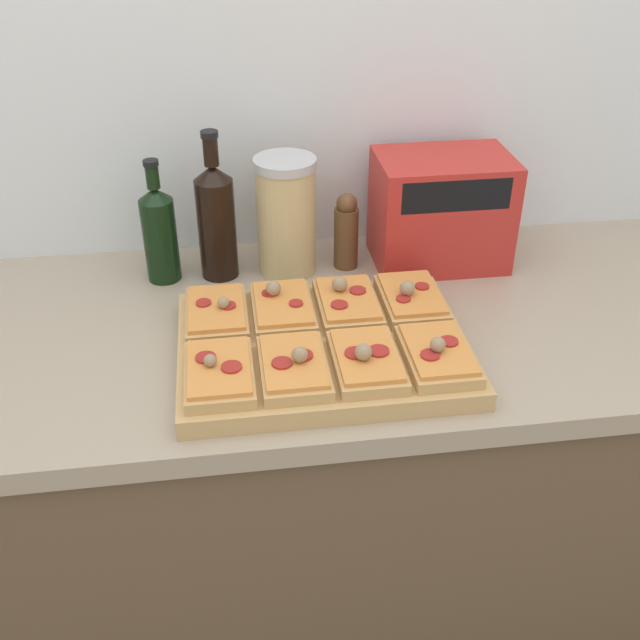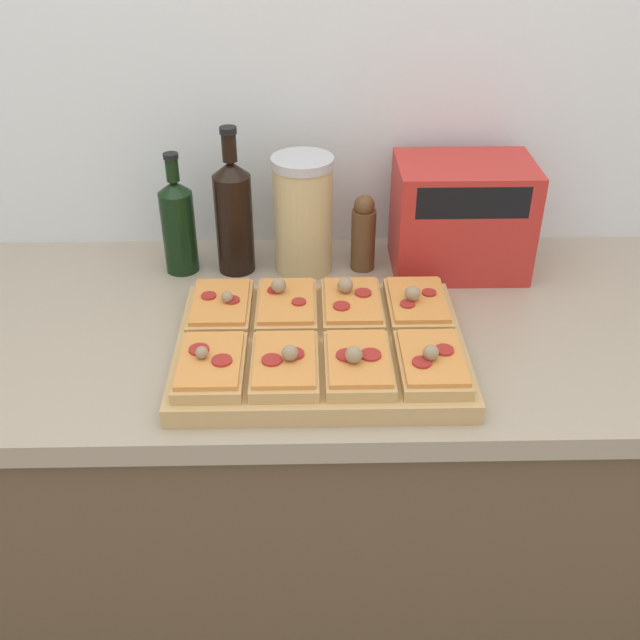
# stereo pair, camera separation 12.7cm
# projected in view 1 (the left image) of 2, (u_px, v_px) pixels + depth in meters

# --- Properties ---
(wall_back) EXTENTS (6.00, 0.06, 2.50)m
(wall_back) POSITION_uv_depth(u_px,v_px,m) (268.00, 92.00, 1.49)
(wall_back) COLOR silver
(wall_back) RESTS_ON ground_plane
(kitchen_counter) EXTENTS (2.63, 0.67, 0.93)m
(kitchen_counter) POSITION_uv_depth(u_px,v_px,m) (295.00, 502.00, 1.62)
(kitchen_counter) COLOR brown
(kitchen_counter) RESTS_ON ground_plane
(cutting_board) EXTENTS (0.48, 0.37, 0.03)m
(cutting_board) POSITION_uv_depth(u_px,v_px,m) (322.00, 348.00, 1.26)
(cutting_board) COLOR tan
(cutting_board) RESTS_ON kitchen_counter
(pizza_slice_back_left) EXTENTS (0.11, 0.16, 0.05)m
(pizza_slice_back_left) POSITION_uv_depth(u_px,v_px,m) (217.00, 313.00, 1.30)
(pizza_slice_back_left) COLOR tan
(pizza_slice_back_left) RESTS_ON cutting_board
(pizza_slice_back_midleft) EXTENTS (0.11, 0.16, 0.05)m
(pizza_slice_back_midleft) POSITION_uv_depth(u_px,v_px,m) (282.00, 307.00, 1.31)
(pizza_slice_back_midleft) COLOR tan
(pizza_slice_back_midleft) RESTS_ON cutting_board
(pizza_slice_back_midright) EXTENTS (0.11, 0.16, 0.06)m
(pizza_slice_back_midright) POSITION_uv_depth(u_px,v_px,m) (347.00, 302.00, 1.33)
(pizza_slice_back_midright) COLOR tan
(pizza_slice_back_midright) RESTS_ON cutting_board
(pizza_slice_back_right) EXTENTS (0.11, 0.16, 0.06)m
(pizza_slice_back_right) POSITION_uv_depth(u_px,v_px,m) (411.00, 298.00, 1.34)
(pizza_slice_back_right) COLOR tan
(pizza_slice_back_right) RESTS_ON cutting_board
(pizza_slice_front_left) EXTENTS (0.11, 0.16, 0.05)m
(pizza_slice_front_left) POSITION_uv_depth(u_px,v_px,m) (219.00, 372.00, 1.15)
(pizza_slice_front_left) COLOR tan
(pizza_slice_front_left) RESTS_ON cutting_board
(pizza_slice_front_midleft) EXTENTS (0.11, 0.16, 0.05)m
(pizza_slice_front_midleft) POSITION_uv_depth(u_px,v_px,m) (294.00, 366.00, 1.17)
(pizza_slice_front_midleft) COLOR tan
(pizza_slice_front_midleft) RESTS_ON cutting_board
(pizza_slice_front_midright) EXTENTS (0.11, 0.16, 0.06)m
(pizza_slice_front_midright) POSITION_uv_depth(u_px,v_px,m) (366.00, 360.00, 1.18)
(pizza_slice_front_midright) COLOR tan
(pizza_slice_front_midright) RESTS_ON cutting_board
(pizza_slice_front_right) EXTENTS (0.11, 0.16, 0.05)m
(pizza_slice_front_right) POSITION_uv_depth(u_px,v_px,m) (438.00, 354.00, 1.19)
(pizza_slice_front_right) COLOR tan
(pizza_slice_front_right) RESTS_ON cutting_board
(olive_oil_bottle) EXTENTS (0.07, 0.07, 0.25)m
(olive_oil_bottle) POSITION_uv_depth(u_px,v_px,m) (160.00, 232.00, 1.45)
(olive_oil_bottle) COLOR black
(olive_oil_bottle) RESTS_ON kitchen_counter
(wine_bottle) EXTENTS (0.07, 0.07, 0.30)m
(wine_bottle) POSITION_uv_depth(u_px,v_px,m) (216.00, 219.00, 1.45)
(wine_bottle) COLOR black
(wine_bottle) RESTS_ON kitchen_counter
(grain_jar_tall) EXTENTS (0.12, 0.12, 0.24)m
(grain_jar_tall) POSITION_uv_depth(u_px,v_px,m) (286.00, 216.00, 1.47)
(grain_jar_tall) COLOR tan
(grain_jar_tall) RESTS_ON kitchen_counter
(pepper_mill) EXTENTS (0.05, 0.05, 0.16)m
(pepper_mill) POSITION_uv_depth(u_px,v_px,m) (346.00, 232.00, 1.50)
(pepper_mill) COLOR brown
(pepper_mill) RESTS_ON kitchen_counter
(toaster_oven) EXTENTS (0.29, 0.18, 0.22)m
(toaster_oven) POSITION_uv_depth(u_px,v_px,m) (441.00, 210.00, 1.51)
(toaster_oven) COLOR red
(toaster_oven) RESTS_ON kitchen_counter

